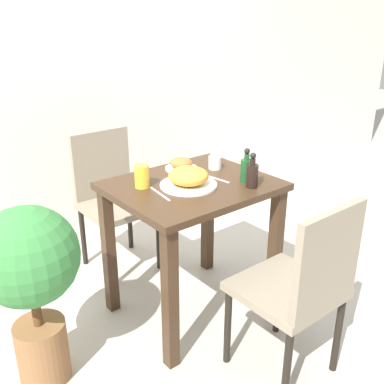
% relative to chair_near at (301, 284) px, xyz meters
% --- Properties ---
extents(ground_plane, '(16.00, 16.00, 0.00)m').
position_rel_chair_near_xyz_m(ground_plane, '(-0.05, 0.70, -0.50)').
color(ground_plane, '#B7B2A8').
extents(wall_back, '(8.00, 0.05, 2.60)m').
position_rel_chair_near_xyz_m(wall_back, '(-0.05, 1.99, 0.80)').
color(wall_back, silver).
rests_on(wall_back, ground_plane).
extents(dining_table, '(0.81, 0.67, 0.77)m').
position_rel_chair_near_xyz_m(dining_table, '(-0.05, 0.70, 0.12)').
color(dining_table, '#3D2819').
rests_on(dining_table, ground_plane).
extents(chair_near, '(0.42, 0.42, 0.89)m').
position_rel_chair_near_xyz_m(chair_near, '(0.00, 0.00, 0.00)').
color(chair_near, gray).
rests_on(chair_near, ground_plane).
extents(chair_far, '(0.42, 0.42, 0.89)m').
position_rel_chair_near_xyz_m(chair_far, '(-0.13, 1.43, 0.00)').
color(chair_far, gray).
rests_on(chair_far, ground_plane).
extents(food_plate, '(0.29, 0.29, 0.10)m').
position_rel_chair_near_xyz_m(food_plate, '(-0.09, 0.67, 0.31)').
color(food_plate, white).
rests_on(food_plate, dining_table).
extents(side_plate, '(0.18, 0.18, 0.07)m').
position_rel_chair_near_xyz_m(side_plate, '(0.04, 0.90, 0.30)').
color(side_plate, white).
rests_on(side_plate, dining_table).
extents(drink_cup, '(0.07, 0.07, 0.07)m').
position_rel_chair_near_xyz_m(drink_cup, '(0.19, 0.79, 0.31)').
color(drink_cup, white).
rests_on(drink_cup, dining_table).
extents(juice_glass, '(0.07, 0.07, 0.11)m').
position_rel_chair_near_xyz_m(juice_glass, '(-0.28, 0.81, 0.33)').
color(juice_glass, gold).
rests_on(juice_glass, dining_table).
extents(sauce_bottle, '(0.06, 0.06, 0.18)m').
position_rel_chair_near_xyz_m(sauce_bottle, '(0.15, 0.46, 0.34)').
color(sauce_bottle, black).
rests_on(sauce_bottle, dining_table).
extents(condiment_bottle, '(0.06, 0.06, 0.18)m').
position_rel_chair_near_xyz_m(condiment_bottle, '(0.18, 0.54, 0.34)').
color(condiment_bottle, '#194C23').
rests_on(condiment_bottle, dining_table).
extents(fork_utensil, '(0.03, 0.20, 0.00)m').
position_rel_chair_near_xyz_m(fork_utensil, '(-0.26, 0.67, 0.27)').
color(fork_utensil, silver).
rests_on(fork_utensil, dining_table).
extents(spoon_utensil, '(0.04, 0.20, 0.00)m').
position_rel_chair_near_xyz_m(spoon_utensil, '(0.09, 0.67, 0.27)').
color(spoon_utensil, silver).
rests_on(spoon_utensil, dining_table).
extents(potted_plant_left, '(0.43, 0.43, 0.86)m').
position_rel_chair_near_xyz_m(potted_plant_left, '(-0.91, 0.72, 0.06)').
color(potted_plant_left, brown).
rests_on(potted_plant_left, ground_plane).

